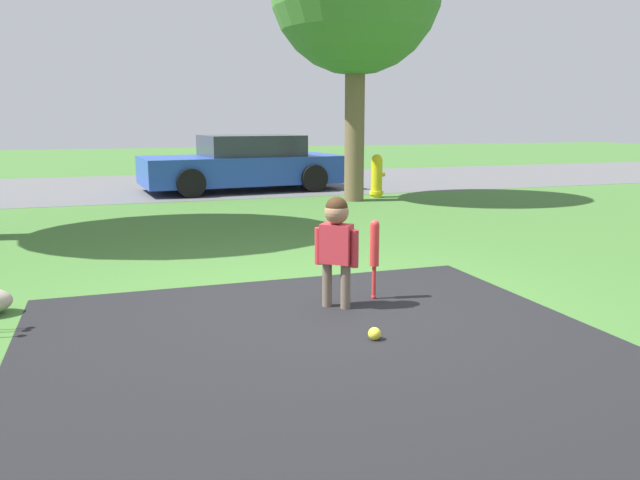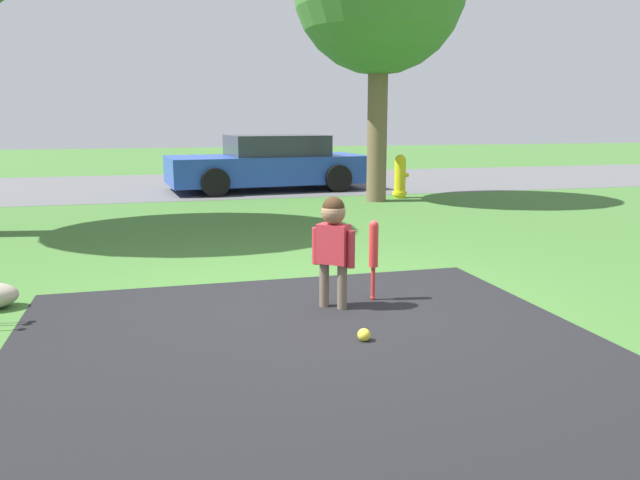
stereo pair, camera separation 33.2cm
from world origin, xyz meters
name	(u,v)px [view 2 (the right image)]	position (x,y,z in m)	size (l,w,h in m)	color
ground_plane	(325,309)	(0.00, 0.00, 0.00)	(60.00, 60.00, 0.00)	#3D6B2D
street_strip	(210,184)	(0.00, 10.04, 0.00)	(40.00, 6.00, 0.01)	#59595B
child	(333,237)	(0.07, 0.01, 0.58)	(0.29, 0.26, 0.89)	#6B5B4C
baseball_bat	(374,249)	(0.45, 0.13, 0.43)	(0.08, 0.08, 0.67)	red
sports_ball	(364,335)	(0.06, -0.78, 0.04)	(0.09, 0.09, 0.09)	yellow
fire_hydrant	(400,177)	(3.29, 6.53, 0.40)	(0.30, 0.27, 0.83)	yellow
parked_car	(269,164)	(1.14, 8.58, 0.55)	(4.26, 2.23, 1.15)	#2347AD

